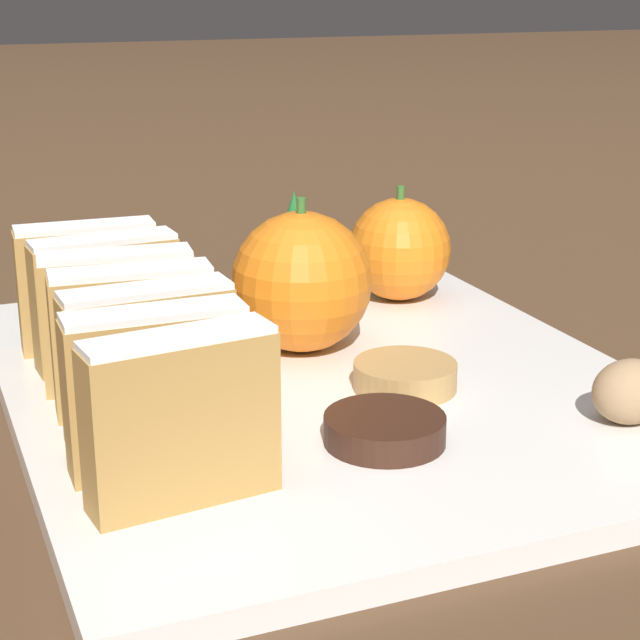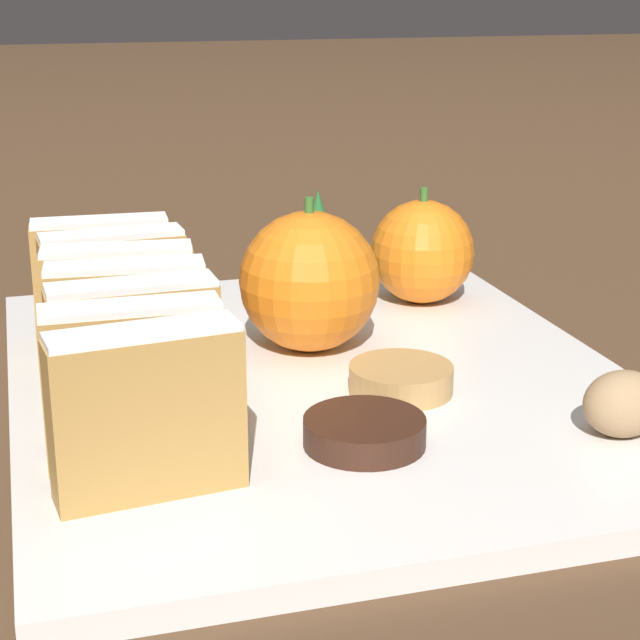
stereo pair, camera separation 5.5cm
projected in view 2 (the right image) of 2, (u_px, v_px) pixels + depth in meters
ground_plane at (320, 395)px, 0.56m from camera, size 6.00×6.00×0.00m
serving_platter at (320, 385)px, 0.56m from camera, size 0.32×0.38×0.01m
stollen_slice_front at (147, 412)px, 0.42m from camera, size 0.08×0.03×0.07m
stollen_slice_second at (134, 383)px, 0.45m from camera, size 0.08×0.02×0.07m
stollen_slice_third at (135, 356)px, 0.48m from camera, size 0.08×0.02×0.07m
stollen_slice_fourth at (128, 333)px, 0.52m from camera, size 0.08×0.03×0.07m
stollen_slice_fifth at (120, 313)px, 0.55m from camera, size 0.08×0.03×0.07m
stollen_slice_sixth at (115, 295)px, 0.58m from camera, size 0.08×0.03×0.07m
stollen_slice_back at (103, 279)px, 0.61m from camera, size 0.08×0.03×0.07m
orange_near at (309, 281)px, 0.59m from camera, size 0.08×0.08×0.09m
orange_far at (422, 252)px, 0.67m from camera, size 0.07×0.07×0.07m
walnut at (623, 404)px, 0.48m from camera, size 0.04×0.03×0.03m
chocolate_cookie at (364, 432)px, 0.47m from camera, size 0.05×0.05×0.01m
gingerbread_cookie at (401, 379)px, 0.53m from camera, size 0.05×0.05×0.01m
evergreen_sprig at (318, 243)px, 0.69m from camera, size 0.05×0.05×0.07m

